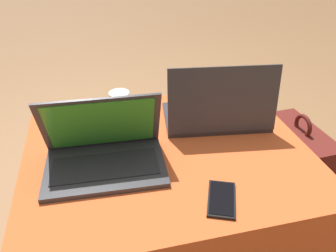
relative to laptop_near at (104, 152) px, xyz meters
name	(u,v)px	position (x,y,z in m)	size (l,w,h in m)	color
ground_plane	(167,237)	(0.20, 0.04, -0.50)	(14.00, 14.00, 0.00)	olive
ottoman	(167,197)	(0.20, 0.04, -0.27)	(0.93, 0.75, 0.45)	maroon
laptop_near	(104,152)	(0.00, 0.00, 0.00)	(0.37, 0.25, 0.23)	#333338
laptop_far	(217,111)	(0.42, 0.15, 0.00)	(0.41, 0.29, 0.25)	#333338
cell_phone	(222,199)	(0.30, -0.23, -0.04)	(0.12, 0.15, 0.01)	black
backpack	(293,169)	(0.78, 0.11, -0.31)	(0.22, 0.34, 0.46)	#5B1E19
coffee_mug	(121,104)	(0.08, 0.28, 0.00)	(0.12, 0.08, 0.10)	white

